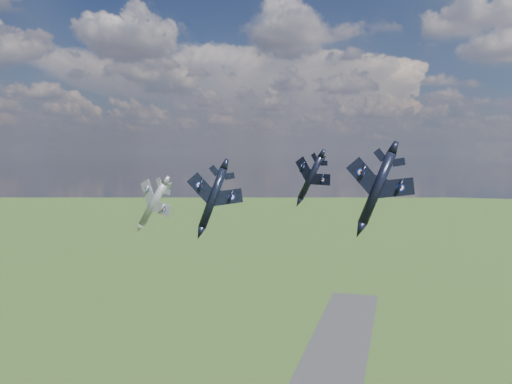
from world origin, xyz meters
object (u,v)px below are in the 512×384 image
(jet_lead_navy, at_px, (213,198))
(jet_left_silver, at_px, (153,204))
(jet_right_navy, at_px, (377,188))
(jet_high_navy, at_px, (310,178))

(jet_lead_navy, bearing_deg, jet_left_silver, 136.40)
(jet_right_navy, xyz_separation_m, jet_high_navy, (-13.31, 26.15, -0.10))
(jet_lead_navy, xyz_separation_m, jet_high_navy, (13.27, 16.15, 2.70))
(jet_right_navy, distance_m, jet_high_navy, 29.34)
(jet_lead_navy, relative_size, jet_high_navy, 1.13)
(jet_lead_navy, distance_m, jet_left_silver, 15.00)
(jet_right_navy, height_order, jet_high_navy, jet_high_navy)
(jet_high_navy, height_order, jet_left_silver, jet_high_navy)
(jet_right_navy, xyz_separation_m, jet_left_silver, (-40.39, 15.50, -4.77))
(jet_lead_navy, relative_size, jet_right_navy, 1.05)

